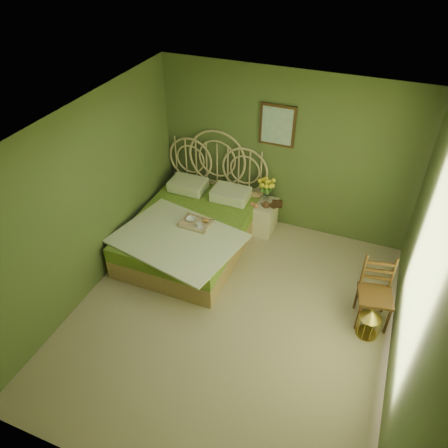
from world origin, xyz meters
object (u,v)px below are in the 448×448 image
at_px(bed, 192,228).
at_px(nightstand, 261,211).
at_px(chair, 377,288).
at_px(birdcage, 369,323).

relative_size(bed, nightstand, 2.54).
bearing_deg(bed, chair, -9.36).
relative_size(bed, chair, 2.58).
bearing_deg(birdcage, bed, 164.46).
bearing_deg(chair, bed, 159.98).
bearing_deg(nightstand, chair, -33.35).
distance_m(bed, birdcage, 2.91).
xyz_separation_m(nightstand, chair, (1.94, -1.28, 0.18)).
bearing_deg(chair, birdcage, -100.66).
xyz_separation_m(chair, birdcage, (0.00, -0.32, -0.32)).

